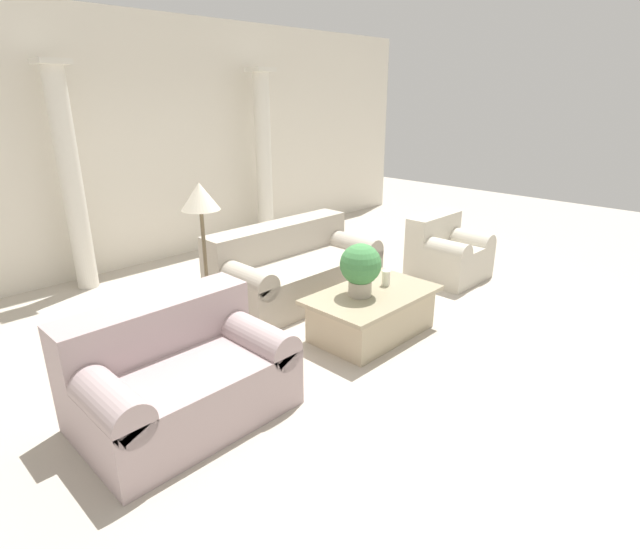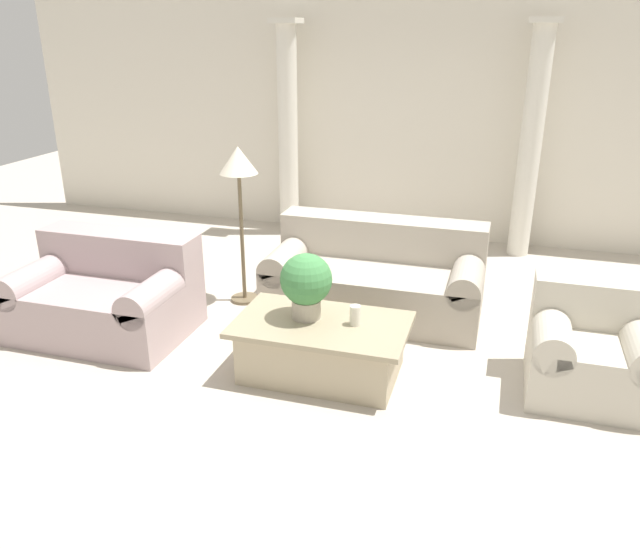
{
  "view_description": "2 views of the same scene",
  "coord_description": "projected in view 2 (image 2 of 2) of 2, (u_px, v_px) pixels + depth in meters",
  "views": [
    {
      "loc": [
        -3.4,
        -3.23,
        2.23
      ],
      "look_at": [
        -0.12,
        -0.02,
        0.56
      ],
      "focal_mm": 28.0,
      "sensor_mm": 36.0,
      "label": 1
    },
    {
      "loc": [
        1.3,
        -4.49,
        2.47
      ],
      "look_at": [
        -0.01,
        -0.16,
        0.67
      ],
      "focal_mm": 35.0,
      "sensor_mm": 36.0,
      "label": 2
    }
  ],
  "objects": [
    {
      "name": "ground_plane",
      "position": [
        327.0,
        342.0,
        5.26
      ],
      "size": [
        16.0,
        16.0,
        0.0
      ],
      "primitive_type": "plane",
      "color": "#BCB2A3"
    },
    {
      "name": "wall_back",
      "position": [
        401.0,
        105.0,
        7.47
      ],
      "size": [
        10.0,
        0.06,
        3.2
      ],
      "color": "silver",
      "rests_on": "ground_plane"
    },
    {
      "name": "sofa_long",
      "position": [
        376.0,
        276.0,
        5.74
      ],
      "size": [
        1.92,
        0.98,
        0.82
      ],
      "color": "#ADA393",
      "rests_on": "ground_plane"
    },
    {
      "name": "loveseat",
      "position": [
        107.0,
        294.0,
        5.35
      ],
      "size": [
        1.44,
        0.98,
        0.82
      ],
      "color": "#AF999A",
      "rests_on": "ground_plane"
    },
    {
      "name": "coffee_table",
      "position": [
        322.0,
        348.0,
        4.69
      ],
      "size": [
        1.29,
        0.78,
        0.43
      ],
      "color": "tan",
      "rests_on": "ground_plane"
    },
    {
      "name": "potted_plant",
      "position": [
        306.0,
        282.0,
        4.59
      ],
      "size": [
        0.39,
        0.39,
        0.5
      ],
      "color": "#B2A893",
      "rests_on": "coffee_table"
    },
    {
      "name": "pillar_candle",
      "position": [
        355.0,
        315.0,
        4.55
      ],
      "size": [
        0.08,
        0.08,
        0.15
      ],
      "color": "silver",
      "rests_on": "coffee_table"
    },
    {
      "name": "floor_lamp",
      "position": [
        239.0,
        173.0,
        5.6
      ],
      "size": [
        0.35,
        0.35,
        1.49
      ],
      "color": "brown",
      "rests_on": "ground_plane"
    },
    {
      "name": "column_left",
      "position": [
        288.0,
        129.0,
        7.59
      ],
      "size": [
        0.33,
        0.33,
        2.57
      ],
      "color": "silver",
      "rests_on": "ground_plane"
    },
    {
      "name": "column_right",
      "position": [
        531.0,
        141.0,
        6.83
      ],
      "size": [
        0.33,
        0.33,
        2.57
      ],
      "color": "silver",
      "rests_on": "ground_plane"
    },
    {
      "name": "armchair",
      "position": [
        593.0,
        349.0,
        4.43
      ],
      "size": [
        0.87,
        0.79,
        0.79
      ],
      "color": "beige",
      "rests_on": "ground_plane"
    }
  ]
}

